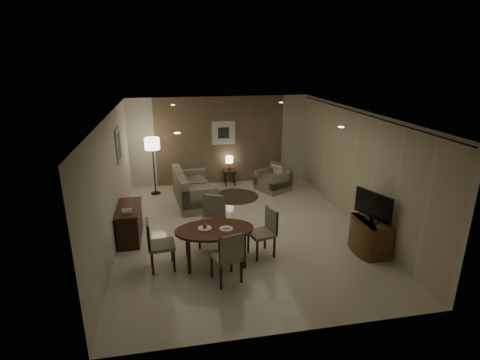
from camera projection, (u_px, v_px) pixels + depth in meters
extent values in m
cube|color=beige|center=(242.00, 229.00, 8.74)|extent=(5.50, 7.00, 0.00)
cube|color=white|center=(242.00, 113.00, 7.88)|extent=(5.50, 7.00, 0.00)
cube|color=#7C694D|center=(220.00, 141.00, 11.57)|extent=(5.50, 0.00, 2.70)
cube|color=beige|center=(113.00, 182.00, 7.82)|extent=(0.00, 7.00, 2.70)
cube|color=beige|center=(356.00, 168.00, 8.80)|extent=(0.00, 7.00, 2.70)
cube|color=#7C694D|center=(220.00, 141.00, 11.56)|extent=(3.96, 0.03, 2.70)
cylinder|color=black|center=(359.00, 113.00, 8.37)|extent=(0.03, 6.80, 0.03)
cube|color=silver|center=(223.00, 133.00, 11.47)|extent=(0.72, 0.03, 0.72)
cube|color=#182C22|center=(224.00, 133.00, 11.46)|extent=(0.34, 0.01, 0.34)
cube|color=silver|center=(119.00, 145.00, 8.79)|extent=(0.03, 0.60, 0.80)
cube|color=gray|center=(119.00, 145.00, 8.79)|extent=(0.01, 0.46, 0.64)
cylinder|color=white|center=(177.00, 133.00, 5.96)|extent=(0.10, 0.10, 0.01)
cylinder|color=white|center=(341.00, 127.00, 6.46)|extent=(0.10, 0.10, 0.01)
cylinder|color=white|center=(173.00, 105.00, 9.32)|extent=(0.10, 0.10, 0.01)
cylinder|color=white|center=(281.00, 102.00, 9.81)|extent=(0.10, 0.10, 0.01)
cylinder|color=white|center=(205.00, 228.00, 7.16)|extent=(0.26, 0.26, 0.02)
cylinder|color=white|center=(226.00, 229.00, 7.14)|extent=(0.26, 0.26, 0.02)
sphere|color=#9A4511|center=(205.00, 226.00, 7.15)|extent=(0.09, 0.09, 0.09)
cube|color=white|center=(226.00, 228.00, 7.13)|extent=(0.12, 0.08, 0.03)
cylinder|color=#453927|center=(236.00, 196.00, 10.76)|extent=(1.30, 1.30, 0.01)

